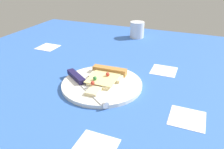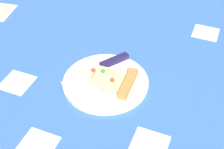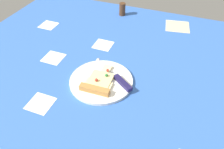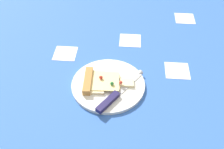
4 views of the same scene
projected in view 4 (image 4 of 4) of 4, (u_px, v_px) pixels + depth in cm
name	position (u px, v px, depth cm)	size (l,w,h in cm)	color
ground_plane	(109.00, 85.00, 95.56)	(146.55, 146.55, 3.00)	#3360B7
plate	(108.00, 85.00, 92.88)	(25.96, 25.96, 1.19)	white
pizza_slice	(101.00, 82.00, 91.96)	(12.09, 17.69, 2.59)	beige
knife	(117.00, 94.00, 88.05)	(20.94, 15.36, 2.45)	silver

